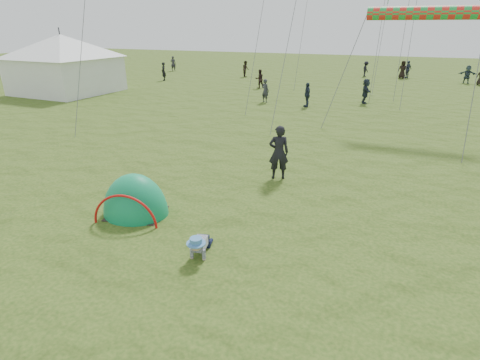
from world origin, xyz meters
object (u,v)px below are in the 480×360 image
at_px(standing_adult, 279,152).
at_px(event_marquee, 64,62).
at_px(crawling_toddler, 199,244).
at_px(popup_tent, 137,214).

bearing_deg(standing_adult, event_marquee, -48.87).
xyz_separation_m(crawling_toddler, popup_tent, (-2.74, 1.18, -0.31)).
relative_size(crawling_toddler, popup_tent, 0.33).
bearing_deg(popup_tent, standing_adult, 42.34).
xyz_separation_m(crawling_toddler, standing_adult, (0.25, 5.44, 0.66)).
relative_size(crawling_toddler, event_marquee, 0.12).
height_order(popup_tent, event_marquee, event_marquee).
relative_size(crawling_toddler, standing_adult, 0.42).
height_order(crawling_toddler, popup_tent, popup_tent).
xyz_separation_m(standing_adult, event_marquee, (-21.50, 11.37, 1.44)).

